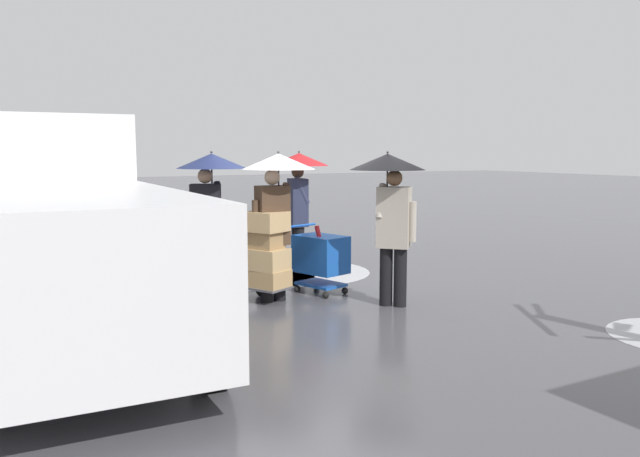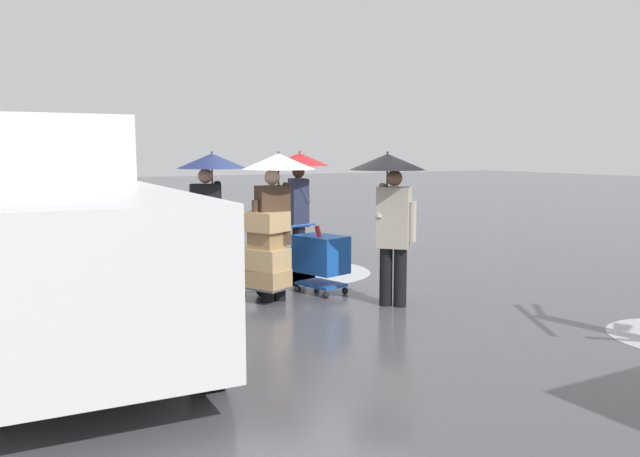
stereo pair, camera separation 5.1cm
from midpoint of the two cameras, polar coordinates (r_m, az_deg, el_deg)
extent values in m
plane|color=#4C4C51|center=(9.51, 0.24, -6.15)|extent=(90.00, 90.00, 0.00)
cylinder|color=#ADAFB5|center=(11.13, -6.53, -4.24)|extent=(2.42, 2.42, 0.01)
cylinder|color=silver|center=(11.46, -1.60, -3.87)|extent=(2.48, 2.48, 0.01)
cube|color=white|center=(7.21, -20.97, -2.24)|extent=(2.12, 5.26, 1.40)
cube|color=white|center=(9.02, -22.49, 6.59)|extent=(1.88, 1.46, 0.84)
cube|color=black|center=(9.77, -22.58, 1.84)|extent=(1.66, 0.11, 0.63)
cube|color=#232326|center=(9.95, -22.31, -4.18)|extent=(1.96, 0.22, 0.24)
cylinder|color=black|center=(9.04, -15.60, -4.76)|extent=(0.26, 0.73, 0.72)
cylinder|color=black|center=(6.00, -9.59, -10.55)|extent=(0.26, 0.73, 0.72)
cube|color=#1951B2|center=(9.69, 0.24, -2.28)|extent=(0.72, 0.88, 0.56)
cube|color=#1951B2|center=(9.77, 0.24, -4.95)|extent=(0.64, 0.79, 0.04)
cylinder|color=#1951B2|center=(9.93, -1.48, 0.27)|extent=(0.57, 0.20, 0.04)
sphere|color=black|center=(9.73, 2.38, -5.54)|extent=(0.10, 0.10, 0.10)
sphere|color=black|center=(9.44, 0.66, -5.93)|extent=(0.10, 0.10, 0.10)
sphere|color=black|center=(10.15, -0.16, -5.02)|extent=(0.10, 0.10, 0.10)
sphere|color=black|center=(9.86, -1.88, -5.37)|extent=(0.10, 0.10, 0.10)
cylinder|color=red|center=(9.55, 0.33, -1.81)|extent=(0.15, 0.29, 0.69)
cube|color=#515156|center=(9.23, -4.59, -5.21)|extent=(0.70, 0.75, 0.03)
cylinder|color=#515156|center=(9.48, -5.17, -1.50)|extent=(0.04, 0.04, 1.10)
cylinder|color=#515156|center=(9.16, -6.95, -1.83)|extent=(0.04, 0.04, 1.10)
cylinder|color=black|center=(9.62, -5.05, -5.41)|extent=(0.13, 0.20, 0.20)
cylinder|color=black|center=(9.27, -6.97, -5.91)|extent=(0.13, 0.20, 0.20)
cube|color=tan|center=(9.20, -4.60, -4.38)|extent=(0.65, 0.73, 0.24)
cube|color=tan|center=(9.15, -4.62, -2.71)|extent=(0.65, 0.70, 0.30)
cube|color=#A37F51|center=(9.11, -4.63, -1.02)|extent=(0.51, 0.53, 0.25)
cube|color=tan|center=(9.08, -4.65, 0.63)|extent=(0.65, 0.68, 0.28)
cylinder|color=black|center=(9.84, -10.41, -3.38)|extent=(0.18, 0.18, 0.82)
cylinder|color=black|center=(9.81, -9.25, -3.38)|extent=(0.18, 0.18, 0.82)
cube|color=black|center=(9.71, -9.93, 1.44)|extent=(0.52, 0.44, 0.84)
sphere|color=tan|center=(9.68, -10.00, 4.63)|extent=(0.22, 0.22, 0.22)
cylinder|color=black|center=(9.75, -11.44, 1.13)|extent=(0.10, 0.10, 0.55)
cylinder|color=black|center=(9.70, -8.88, 2.76)|extent=(0.22, 0.32, 0.50)
cylinder|color=#333338|center=(9.67, -9.39, 3.69)|extent=(0.02, 0.02, 0.86)
cone|color=navy|center=(9.66, -9.43, 5.94)|extent=(1.04, 1.04, 0.22)
sphere|color=#333338|center=(9.66, -9.45, 6.71)|extent=(0.04, 0.04, 0.04)
cylinder|color=black|center=(9.20, -4.61, -4.00)|extent=(0.18, 0.18, 0.82)
cylinder|color=black|center=(9.28, -3.48, -3.90)|extent=(0.18, 0.18, 0.82)
cube|color=#473323|center=(9.12, -4.08, 1.18)|extent=(0.44, 0.28, 0.84)
sphere|color=beige|center=(9.08, -4.11, 4.57)|extent=(0.22, 0.22, 0.22)
cylinder|color=#473323|center=(9.02, -5.58, 0.78)|extent=(0.10, 0.10, 0.55)
cylinder|color=#473323|center=(9.20, -3.12, 2.61)|extent=(0.10, 0.30, 0.50)
cylinder|color=#333338|center=(9.13, -3.53, 3.58)|extent=(0.02, 0.02, 0.86)
cone|color=white|center=(9.12, -3.55, 5.96)|extent=(1.04, 1.04, 0.22)
sphere|color=#333338|center=(9.12, -3.56, 6.78)|extent=(0.04, 0.04, 0.04)
cylinder|color=black|center=(8.97, 7.29, -4.32)|extent=(0.18, 0.18, 0.82)
cylinder|color=black|center=(9.01, 6.04, -4.25)|extent=(0.18, 0.18, 0.82)
cube|color=#B2A899|center=(8.87, 6.74, 0.98)|extent=(0.50, 0.51, 0.84)
sphere|color=#8C6647|center=(8.83, 6.79, 4.47)|extent=(0.22, 0.22, 0.22)
cylinder|color=#B2A899|center=(8.83, 8.39, 0.60)|extent=(0.10, 0.10, 0.55)
cylinder|color=#B2A899|center=(8.87, 5.59, 2.42)|extent=(0.29, 0.28, 0.50)
cylinder|color=#333338|center=(8.86, 6.14, 3.45)|extent=(0.02, 0.02, 0.86)
cone|color=black|center=(8.84, 6.17, 5.91)|extent=(1.04, 1.04, 0.22)
sphere|color=#333338|center=(8.84, 6.18, 6.75)|extent=(0.04, 0.04, 0.04)
cube|color=black|center=(9.06, 7.00, 1.36)|extent=(0.32, 0.33, 0.44)
cylinder|color=black|center=(11.56, -1.90, -1.74)|extent=(0.18, 0.18, 0.82)
cylinder|color=black|center=(11.37, -1.65, -1.88)|extent=(0.18, 0.18, 0.82)
cube|color=#282D47|center=(11.36, -1.79, 2.33)|extent=(0.37, 0.49, 0.84)
sphere|color=brown|center=(11.33, -1.80, 5.05)|extent=(0.22, 0.22, 0.22)
cylinder|color=#282D47|center=(11.62, -2.11, 2.18)|extent=(0.10, 0.10, 0.55)
cylinder|color=#282D47|center=(11.18, -1.47, 3.39)|extent=(0.32, 0.16, 0.50)
cylinder|color=#333338|center=(11.24, -1.67, 4.22)|extent=(0.02, 0.02, 0.86)
cone|color=red|center=(11.23, -1.68, 6.16)|extent=(1.04, 1.04, 0.22)
sphere|color=#333338|center=(11.23, -1.68, 6.82)|extent=(0.04, 0.04, 0.04)
camera|label=1|loc=(0.03, -89.84, 0.02)|focal=36.04mm
camera|label=2|loc=(0.03, 90.16, -0.02)|focal=36.04mm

